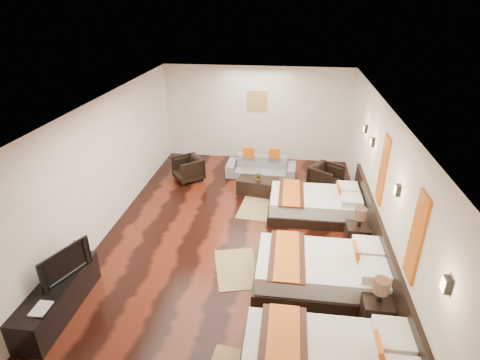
# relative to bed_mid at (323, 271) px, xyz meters

# --- Properties ---
(floor) EXTENTS (5.50, 9.50, 0.01)m
(floor) POSITION_rel_bed_mid_xyz_m (-1.70, 0.99, -0.30)
(floor) COLOR black
(floor) RESTS_ON ground
(ceiling) EXTENTS (5.50, 9.50, 0.01)m
(ceiling) POSITION_rel_bed_mid_xyz_m (-1.70, 0.99, 2.50)
(ceiling) COLOR white
(ceiling) RESTS_ON floor
(back_wall) EXTENTS (5.50, 0.01, 2.80)m
(back_wall) POSITION_rel_bed_mid_xyz_m (-1.70, 5.74, 1.10)
(back_wall) COLOR silver
(back_wall) RESTS_ON floor
(left_wall) EXTENTS (0.01, 9.50, 2.80)m
(left_wall) POSITION_rel_bed_mid_xyz_m (-4.45, 0.99, 1.10)
(left_wall) COLOR silver
(left_wall) RESTS_ON floor
(right_wall) EXTENTS (0.01, 9.50, 2.80)m
(right_wall) POSITION_rel_bed_mid_xyz_m (1.05, 0.99, 1.10)
(right_wall) COLOR silver
(right_wall) RESTS_ON floor
(headboard_panel) EXTENTS (0.08, 6.60, 0.90)m
(headboard_panel) POSITION_rel_bed_mid_xyz_m (1.01, 0.19, 0.15)
(headboard_panel) COLOR black
(headboard_panel) RESTS_ON floor
(bed_mid) EXTENTS (2.30, 1.45, 0.88)m
(bed_mid) POSITION_rel_bed_mid_xyz_m (0.00, 0.00, 0.00)
(bed_mid) COLOR black
(bed_mid) RESTS_ON floor
(bed_far) EXTENTS (2.13, 1.34, 0.81)m
(bed_far) POSITION_rel_bed_mid_xyz_m (-0.00, 2.42, -0.02)
(bed_far) COLOR black
(bed_far) RESTS_ON floor
(nightstand_a) EXTENTS (0.44, 0.44, 0.88)m
(nightstand_a) POSITION_rel_bed_mid_xyz_m (0.75, -0.82, 0.01)
(nightstand_a) COLOR black
(nightstand_a) RESTS_ON floor
(nightstand_b) EXTENTS (0.45, 0.45, 0.89)m
(nightstand_b) POSITION_rel_bed_mid_xyz_m (0.75, 1.26, 0.01)
(nightstand_b) COLOR black
(nightstand_b) RESTS_ON floor
(jute_mat_mid) EXTENTS (1.03, 1.35, 0.01)m
(jute_mat_mid) POSITION_rel_bed_mid_xyz_m (-1.54, 0.25, -0.30)
(jute_mat_mid) COLOR #94784B
(jute_mat_mid) RESTS_ON floor
(jute_mat_far) EXTENTS (0.87, 1.27, 0.01)m
(jute_mat_far) POSITION_rel_bed_mid_xyz_m (-1.40, 2.59, -0.30)
(jute_mat_far) COLOR #94784B
(jute_mat_far) RESTS_ON floor
(tv_console) EXTENTS (0.50, 1.80, 0.55)m
(tv_console) POSITION_rel_bed_mid_xyz_m (-4.20, -1.18, -0.03)
(tv_console) COLOR black
(tv_console) RESTS_ON floor
(tv) EXTENTS (0.45, 0.89, 0.53)m
(tv) POSITION_rel_bed_mid_xyz_m (-4.15, -0.95, 0.51)
(tv) COLOR black
(tv) RESTS_ON tv_console
(book) EXTENTS (0.23, 0.31, 0.03)m
(book) POSITION_rel_bed_mid_xyz_m (-4.20, -1.70, 0.26)
(book) COLOR black
(book) RESTS_ON tv_console
(figurine) EXTENTS (0.38, 0.38, 0.31)m
(figurine) POSITION_rel_bed_mid_xyz_m (-4.20, -0.45, 0.41)
(figurine) COLOR brown
(figurine) RESTS_ON tv_console
(sofa) EXTENTS (1.92, 0.79, 0.56)m
(sofa) POSITION_rel_bed_mid_xyz_m (-1.43, 4.37, -0.02)
(sofa) COLOR slate
(sofa) RESTS_ON floor
(armchair_left) EXTENTS (1.00, 1.00, 0.66)m
(armchair_left) POSITION_rel_bed_mid_xyz_m (-3.39, 3.89, 0.03)
(armchair_left) COLOR black
(armchair_left) RESTS_ON floor
(armchair_right) EXTENTS (1.01, 1.00, 0.67)m
(armchair_right) POSITION_rel_bed_mid_xyz_m (0.30, 3.79, 0.03)
(armchair_right) COLOR black
(armchair_right) RESTS_ON floor
(coffee_table) EXTENTS (1.07, 0.65, 0.40)m
(coffee_table) POSITION_rel_bed_mid_xyz_m (-1.43, 3.32, -0.10)
(coffee_table) COLOR black
(coffee_table) RESTS_ON floor
(table_plant) EXTENTS (0.24, 0.22, 0.24)m
(table_plant) POSITION_rel_bed_mid_xyz_m (-1.41, 3.26, 0.22)
(table_plant) COLOR #28571D
(table_plant) RESTS_ON coffee_table
(orange_panel_a) EXTENTS (0.04, 0.40, 1.30)m
(orange_panel_a) POSITION_rel_bed_mid_xyz_m (1.03, -0.91, 1.40)
(orange_panel_a) COLOR #D86014
(orange_panel_a) RESTS_ON right_wall
(orange_panel_b) EXTENTS (0.04, 0.40, 1.30)m
(orange_panel_b) POSITION_rel_bed_mid_xyz_m (1.03, 1.29, 1.40)
(orange_panel_b) COLOR #D86014
(orange_panel_b) RESTS_ON right_wall
(sconce_near) EXTENTS (0.07, 0.12, 0.18)m
(sconce_near) POSITION_rel_bed_mid_xyz_m (1.01, -2.01, 1.55)
(sconce_near) COLOR black
(sconce_near) RESTS_ON right_wall
(sconce_mid) EXTENTS (0.07, 0.12, 0.18)m
(sconce_mid) POSITION_rel_bed_mid_xyz_m (1.01, 0.19, 1.55)
(sconce_mid) COLOR black
(sconce_mid) RESTS_ON right_wall
(sconce_far) EXTENTS (0.07, 0.12, 0.18)m
(sconce_far) POSITION_rel_bed_mid_xyz_m (1.01, 2.39, 1.55)
(sconce_far) COLOR black
(sconce_far) RESTS_ON right_wall
(sconce_lounge) EXTENTS (0.07, 0.12, 0.18)m
(sconce_lounge) POSITION_rel_bed_mid_xyz_m (1.01, 3.29, 1.55)
(sconce_lounge) COLOR black
(sconce_lounge) RESTS_ON right_wall
(gold_artwork) EXTENTS (0.60, 0.04, 0.60)m
(gold_artwork) POSITION_rel_bed_mid_xyz_m (-1.70, 5.72, 1.50)
(gold_artwork) COLOR #AD873F
(gold_artwork) RESTS_ON back_wall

